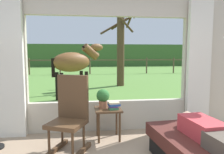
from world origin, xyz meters
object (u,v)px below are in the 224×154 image
reclining_person (211,134)px  rocking_chair (70,115)px  horse (74,62)px  potted_plant (103,97)px  side_table (108,114)px  book_stack (114,105)px  pasture_tree (121,45)px

reclining_person → rocking_chair: rocking_chair is taller
horse → rocking_chair: bearing=-29.1°
rocking_chair → horse: horse is taller
potted_plant → rocking_chair: bearing=-139.4°
side_table → book_stack: 0.19m
side_table → book_stack: size_ratio=2.56×
rocking_chair → horse: (-0.07, 3.70, 0.61)m
side_table → horse: 3.46m
rocking_chair → book_stack: (0.69, 0.33, 0.04)m
side_table → potted_plant: size_ratio=1.63×
reclining_person → potted_plant: 1.79m
side_table → rocking_chair: bearing=-147.2°
rocking_chair → potted_plant: size_ratio=3.50×
reclining_person → book_stack: (-0.94, 1.28, 0.06)m
side_table → pasture_tree: (1.24, 5.93, 1.37)m
reclining_person → horse: horse is taller
side_table → pasture_tree: 6.21m
potted_plant → side_table: bearing=-36.9°
reclining_person → pasture_tree: bearing=83.5°
horse → reclining_person: bearing=-10.0°
rocking_chair → side_table: size_ratio=2.15×
rocking_chair → potted_plant: 0.71m
reclining_person → book_stack: size_ratio=7.07×
horse → book_stack: bearing=-17.4°
reclining_person → horse: (-1.71, 4.65, 0.63)m
reclining_person → potted_plant: bearing=123.6°
potted_plant → book_stack: potted_plant is taller
pasture_tree → side_table: bearing=-101.8°
horse → pasture_tree: bearing=113.7°
side_table → book_stack: book_stack is taller
side_table → potted_plant: potted_plant is taller
reclining_person → potted_plant: size_ratio=4.49×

